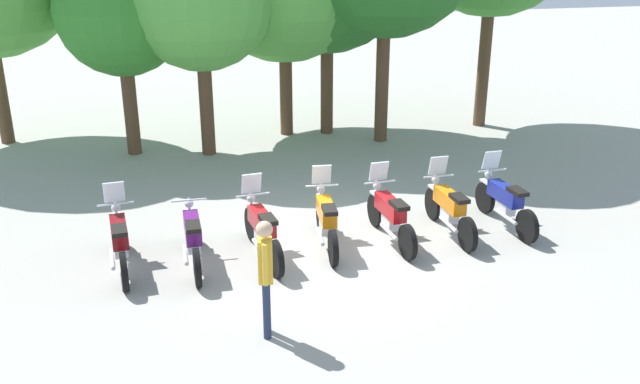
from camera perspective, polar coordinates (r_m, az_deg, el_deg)
name	(u,v)px	position (r m, az deg, el deg)	size (l,w,h in m)	color
ground_plane	(327,247)	(12.30, 0.62, -4.72)	(80.00, 80.00, 0.00)	#9E9B93
motorcycle_0	(120,240)	(11.83, -16.71, -3.95)	(0.62, 2.19, 1.37)	black
motorcycle_1	(193,237)	(11.69, -10.79, -3.80)	(0.62, 2.19, 0.99)	black
motorcycle_2	(262,229)	(11.80, -4.98, -3.19)	(0.62, 2.19, 1.37)	black
motorcycle_3	(326,219)	(12.17, 0.52, -2.33)	(0.66, 2.18, 1.37)	black
motorcycle_4	(390,215)	(12.43, 5.98, -1.95)	(0.62, 2.19, 1.37)	black
motorcycle_5	(449,208)	(12.92, 10.95, -1.34)	(0.62, 2.19, 1.37)	black
motorcycle_6	(505,201)	(13.50, 15.47, -0.75)	(0.62, 2.19, 1.37)	black
person_0	(266,270)	(9.26, -4.67, -6.62)	(0.27, 0.41, 1.75)	#232D4C
tree_1	(121,11)	(17.72, -16.63, 14.59)	(3.25, 3.25, 5.31)	brown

